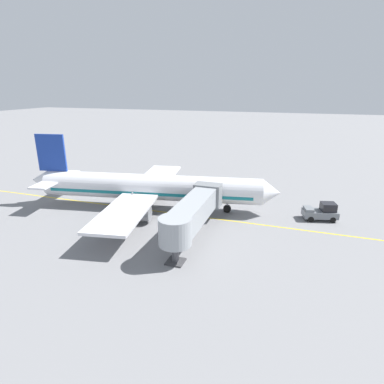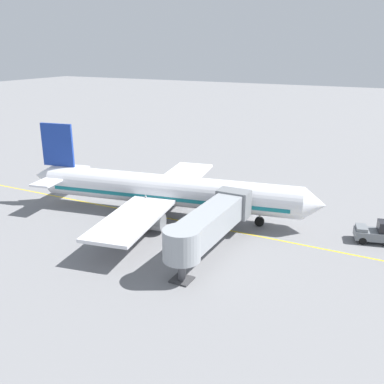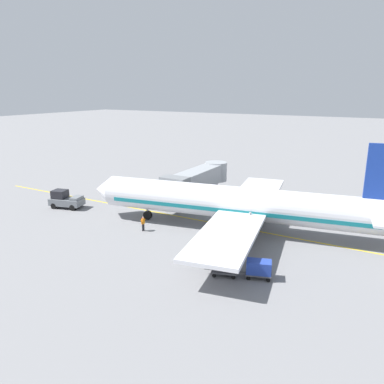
# 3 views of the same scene
# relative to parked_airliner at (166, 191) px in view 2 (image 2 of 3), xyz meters

# --- Properties ---
(ground_plane) EXTENTS (400.00, 400.00, 0.00)m
(ground_plane) POSITION_rel_parked_airliner_xyz_m (0.86, 0.68, -3.19)
(ground_plane) COLOR slate
(gate_lead_in_line) EXTENTS (0.24, 80.00, 0.01)m
(gate_lead_in_line) POSITION_rel_parked_airliner_xyz_m (0.86, 0.68, -3.18)
(gate_lead_in_line) COLOR gold
(gate_lead_in_line) RESTS_ON ground
(parked_airliner) EXTENTS (30.45, 37.23, 10.63)m
(parked_airliner) POSITION_rel_parked_airliner_xyz_m (0.00, 0.00, 0.00)
(parked_airliner) COLOR silver
(parked_airliner) RESTS_ON ground
(jet_bridge) EXTENTS (14.58, 3.50, 4.98)m
(jet_bridge) POSITION_rel_parked_airliner_xyz_m (7.48, 9.29, 0.27)
(jet_bridge) COLOR #93999E
(jet_bridge) RESTS_ON ground
(pushback_tractor) EXTENTS (3.21, 4.81, 2.40)m
(pushback_tractor) POSITION_rel_parked_airliner_xyz_m (-3.49, 23.91, -2.09)
(pushback_tractor) COLOR slate
(pushback_tractor) RESTS_ON ground
(baggage_tug_lead) EXTENTS (2.11, 2.77, 1.62)m
(baggage_tug_lead) POSITION_rel_parked_airliner_xyz_m (-7.37, -1.32, -2.47)
(baggage_tug_lead) COLOR navy
(baggage_tug_lead) RESTS_ON ground
(baggage_cart_front) EXTENTS (1.92, 2.97, 1.58)m
(baggage_cart_front) POSITION_rel_parked_airliner_xyz_m (-10.59, -3.13, -2.24)
(baggage_cart_front) COLOR #4C4C51
(baggage_cart_front) RESTS_ON ground
(baggage_cart_second_in_train) EXTENTS (1.92, 2.97, 1.58)m
(baggage_cart_second_in_train) POSITION_rel_parked_airliner_xyz_m (-9.60, -5.87, -2.24)
(baggage_cart_second_in_train) COLOR #4C4C51
(baggage_cart_second_in_train) RESTS_ON ground
(ground_crew_wing_walker) EXTENTS (0.73, 0.27, 1.69)m
(ground_crew_wing_walker) POSITION_rel_parked_airliner_xyz_m (-5.44, 9.42, -2.23)
(ground_crew_wing_walker) COLOR #232328
(ground_crew_wing_walker) RESTS_ON ground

